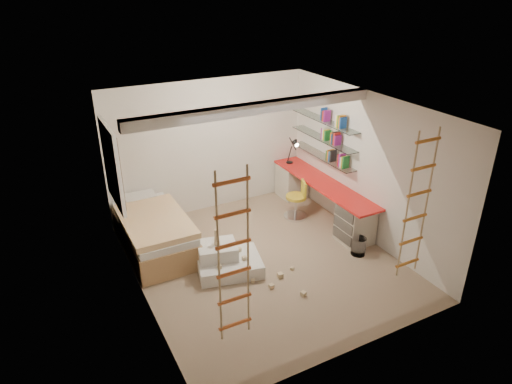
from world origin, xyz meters
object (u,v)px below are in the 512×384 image
desk (321,198)px  play_platform (226,260)px  swivel_chair (297,204)px  bed (154,232)px

desk → play_platform: size_ratio=2.44×
swivel_chair → play_platform: swivel_chair is taller
desk → bed: bearing=173.5°
bed → swivel_chair: size_ratio=2.62×
desk → play_platform: desk is taller
desk → bed: desk is taller
bed → swivel_chair: bearing=-3.5°
bed → swivel_chair: (2.77, -0.17, -0.05)m
desk → swivel_chair: 0.48m
bed → desk: bearing=-6.5°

